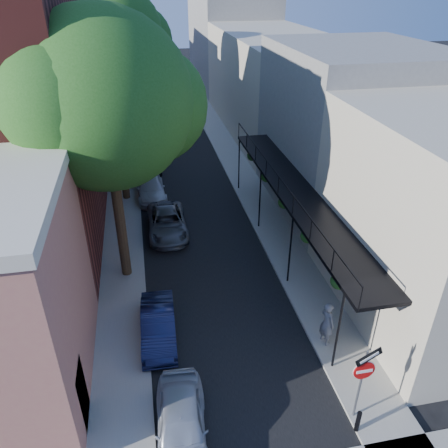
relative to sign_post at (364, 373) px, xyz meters
name	(u,v)px	position (x,y,z in m)	size (l,w,h in m)	color
road_surface	(171,134)	(-3.16, 29.03, -2.03)	(6.00, 64.00, 0.01)	black
sidewalk_left	(124,137)	(-7.16, 29.03, -1.98)	(2.00, 64.00, 0.12)	gray
sidewalk_right	(216,131)	(0.84, 29.03, -1.98)	(2.00, 64.00, 0.12)	gray
buildings_left	(45,84)	(-12.46, 27.79, 2.90)	(10.10, 59.10, 12.00)	tan
buildings_right	(275,79)	(5.83, 28.51, 2.39)	(9.80, 55.00, 10.00)	#B6AA96
sign_post	(364,373)	(0.00, 0.00, 0.00)	(0.89, 0.17, 2.99)	#595B60
bollard	(358,421)	(-0.16, -0.47, -1.52)	(0.14, 0.14, 0.80)	black
oak_near	(116,102)	(-6.53, 9.29, 5.84)	(7.48, 6.80, 11.42)	#311F13
oak_mid	(120,81)	(-6.58, 17.26, 5.02)	(6.60, 6.00, 10.20)	#311F13
oak_far	(120,37)	(-6.51, 26.30, 6.22)	(7.70, 7.00, 11.90)	#311F13
parked_car_a	(181,424)	(-5.36, 0.35, -1.39)	(1.53, 3.80, 1.29)	#9FA5B0
parked_car_b	(158,325)	(-5.76, 4.73, -1.44)	(1.26, 3.61, 1.19)	#111638
parked_car_c	(167,223)	(-4.79, 12.49, -1.43)	(2.02, 4.39, 1.22)	#525459
parked_car_d	(151,188)	(-5.45, 17.08, -1.43)	(1.70, 4.19, 1.21)	silver
parked_car_e	(148,160)	(-5.44, 21.52, -1.34)	(1.64, 4.08, 1.39)	black
parked_car_f	(156,138)	(-4.56, 26.19, -1.33)	(1.49, 4.28, 1.41)	#6B645A
pedestrian	(327,323)	(0.32, 3.18, -1.00)	(0.67, 0.44, 1.83)	slate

